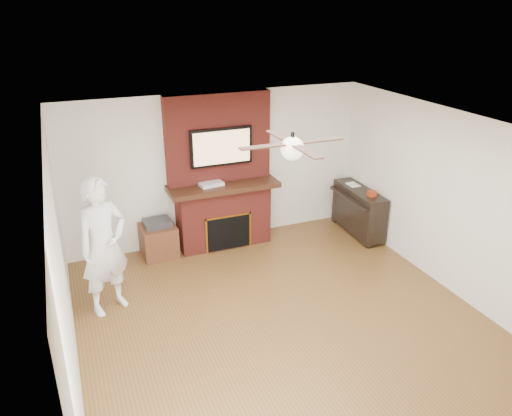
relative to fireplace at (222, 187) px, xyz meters
name	(u,v)px	position (x,y,z in m)	size (l,w,h in m)	color
room_shell	(290,237)	(0.00, -2.55, 0.25)	(5.36, 5.86, 2.86)	brown
fireplace	(222,187)	(0.00, 0.00, 0.00)	(1.78, 0.64, 2.50)	maroon
tv	(221,147)	(0.00, -0.05, 0.68)	(1.00, 0.08, 0.60)	black
ceiling_fan	(292,148)	(0.00, -2.55, 1.34)	(1.21, 1.21, 0.31)	black
person	(104,246)	(-2.01, -1.30, -0.07)	(0.68, 0.45, 1.85)	white
side_table	(159,239)	(-1.10, -0.07, -0.71)	(0.56, 0.56, 0.62)	#4F2716
piano	(358,210)	(2.30, -0.55, -0.56)	(0.51, 1.26, 0.90)	black
cable_box	(211,184)	(-0.20, -0.10, 0.11)	(0.37, 0.21, 0.05)	silver
candle_orange	(213,246)	(-0.25, -0.20, -0.93)	(0.07, 0.07, 0.13)	#C36517
candle_green	(225,244)	(-0.03, -0.17, -0.95)	(0.07, 0.07, 0.08)	#3C8535
candle_cream	(234,244)	(0.10, -0.25, -0.94)	(0.09, 0.09, 0.10)	beige
candle_blue	(235,243)	(0.14, -0.18, -0.96)	(0.06, 0.06, 0.07)	navy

